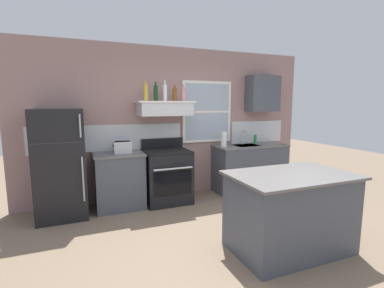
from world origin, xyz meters
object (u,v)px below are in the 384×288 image
bottle_amber_wine (175,94)px  dish_soap_bottle (255,139)px  stove_range (167,176)px  bottle_rose_pink (183,94)px  paper_towel_roll (224,139)px  kitchen_island (290,212)px  bottle_champagne_gold_foil (146,93)px  bottle_clear_tall (165,92)px  refrigerator (61,164)px  toaster (122,147)px  bottle_dark_green_wine (156,93)px

bottle_amber_wine → dish_soap_bottle: bearing=2.5°
stove_range → bottle_rose_pink: bearing=8.1°
stove_range → dish_soap_bottle: 1.96m
stove_range → paper_towel_roll: bearing=1.9°
stove_range → kitchen_island: 2.24m
bottle_champagne_gold_foil → dish_soap_bottle: size_ratio=1.77×
dish_soap_bottle → bottle_clear_tall: bearing=-177.1°
refrigerator → bottle_rose_pink: size_ratio=5.93×
bottle_champagne_gold_foil → bottle_amber_wine: bottle_champagne_gold_foil is taller
paper_towel_roll → refrigerator: bearing=-178.8°
paper_towel_roll → toaster: bearing=-179.9°
bottle_rose_pink → dish_soap_bottle: bottle_rose_pink is taller
bottle_rose_pink → kitchen_island: (0.54, -2.11, -1.40)m
toaster → refrigerator: bearing=-176.5°
bottle_dark_green_wine → kitchen_island: bearing=-64.5°
bottle_rose_pink → dish_soap_bottle: (1.56, 0.09, -0.86)m
stove_range → bottle_champagne_gold_foil: (-0.33, 0.04, 1.41)m
bottle_amber_wine → paper_towel_roll: bearing=-1.5°
refrigerator → bottle_clear_tall: bearing=2.3°
refrigerator → kitchen_island: bearing=-39.1°
toaster → bottle_clear_tall: bottle_clear_tall is taller
bottle_dark_green_wine → bottle_clear_tall: 0.15m
stove_range → bottle_dark_green_wine: (-0.16, 0.07, 1.41)m
toaster → bottle_dark_green_wine: bottle_dark_green_wine is taller
kitchen_island → bottle_clear_tall: bearing=112.4°
kitchen_island → bottle_dark_green_wine: bearing=115.5°
bottle_rose_pink → kitchen_island: bearing=-75.7°
dish_soap_bottle → stove_range: bearing=-175.8°
toaster → bottle_dark_green_wine: 1.04m
bottle_clear_tall → paper_towel_roll: bearing=-0.3°
dish_soap_bottle → paper_towel_roll: bearing=-172.5°
refrigerator → bottle_amber_wine: 2.10m
bottle_amber_wine → bottle_champagne_gold_foil: bearing=-177.9°
bottle_champagne_gold_foil → bottle_clear_tall: bottle_clear_tall is taller
paper_towel_roll → stove_range: bearing=-178.1°
bottle_amber_wine → dish_soap_bottle: size_ratio=1.49×
bottle_clear_tall → dish_soap_bottle: (1.88, 0.09, -0.89)m
bottle_dark_green_wine → bottle_rose_pink: bearing=-3.2°
bottle_clear_tall → kitchen_island: bottle_clear_tall is taller
paper_towel_roll → kitchen_island: size_ratio=0.19×
bottle_dark_green_wine → dish_soap_bottle: bearing=1.8°
bottle_champagne_gold_foil → kitchen_island: (1.19, -2.11, -1.42)m
dish_soap_bottle → kitchen_island: (-1.02, -2.20, -0.54)m
kitchen_island → paper_towel_roll: bearing=83.0°
toaster → bottle_clear_tall: (0.73, 0.01, 0.88)m
bottle_amber_wine → kitchen_island: bearing=-72.0°
bottle_champagne_gold_foil → bottle_clear_tall: size_ratio=0.94×
bottle_dark_green_wine → dish_soap_bottle: size_ratio=1.74×
bottle_champagne_gold_foil → bottle_dark_green_wine: 0.18m
paper_towel_roll → dish_soap_bottle: paper_towel_roll is taller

